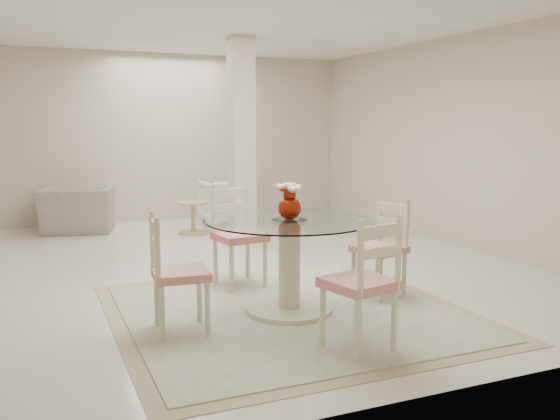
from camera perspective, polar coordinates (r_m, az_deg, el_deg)
name	(u,v)px	position (r m, az deg, el deg)	size (l,w,h in m)	color
ground	(239,265)	(6.72, -3.99, -5.30)	(7.00, 7.00, 0.00)	silver
room_shell	(237,98)	(6.53, -4.16, 10.72)	(6.02, 7.02, 2.71)	beige
column	(242,141)	(7.92, -3.72, 6.65)	(0.30, 0.30, 2.70)	beige
area_rug	(289,312)	(5.06, 0.89, -9.78)	(2.87, 2.87, 0.02)	tan
dining_table	(289,266)	(4.95, 0.90, -5.39)	(1.39, 1.39, 0.80)	beige
red_vase	(290,201)	(4.85, 0.93, 0.83)	(0.23, 0.22, 0.30)	#9E1804
dining_chair_east	(384,240)	(5.51, 9.99, -2.87)	(0.49, 0.49, 0.99)	beige
dining_chair_north	(236,227)	(5.80, -4.22, -1.64)	(0.50, 0.50, 1.10)	#F0E7C5
dining_chair_west	(172,265)	(4.52, -10.38, -5.19)	(0.44, 0.44, 1.02)	beige
dining_chair_south	(366,274)	(4.10, 8.28, -6.12)	(0.52, 0.52, 1.07)	#EFE8C5
recliner_taupe	(77,210)	(9.15, -18.95, 0.03)	(1.02, 0.89, 0.66)	gray
armchair_white	(226,201)	(9.46, -5.20, 0.83)	(0.75, 0.77, 0.70)	white
side_table	(193,219)	(8.65, -8.36, -0.85)	(0.44, 0.44, 0.46)	tan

